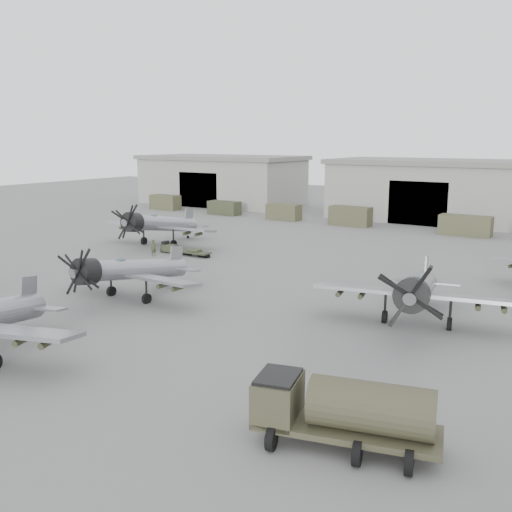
{
  "coord_description": "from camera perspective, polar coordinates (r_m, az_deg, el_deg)",
  "views": [
    {
      "loc": [
        23.51,
        -21.72,
        11.59
      ],
      "look_at": [
        -0.5,
        15.43,
        2.5
      ],
      "focal_mm": 40.0,
      "sensor_mm": 36.0,
      "label": 1
    }
  ],
  "objects": [
    {
      "name": "support_truck_3",
      "position": [
        78.83,
        9.41,
        3.96
      ],
      "size": [
        5.63,
        2.2,
        2.61
      ],
      "primitive_type": "cube",
      "color": "#43422C",
      "rests_on": "ground"
    },
    {
      "name": "ground",
      "position": [
        34.04,
        -13.67,
        -8.64
      ],
      "size": [
        220.0,
        220.0,
        0.0
      ],
      "primitive_type": "plane",
      "color": "slate",
      "rests_on": "ground"
    },
    {
      "name": "hangar_left",
      "position": [
        104.1,
        -3.46,
        7.62
      ],
      "size": [
        29.0,
        14.8,
        8.7
      ],
      "color": "gray",
      "rests_on": "ground"
    },
    {
      "name": "support_truck_4",
      "position": [
        74.18,
        20.2,
        2.87
      ],
      "size": [
        6.13,
        2.2,
        2.47
      ],
      "primitive_type": "cube",
      "color": "#46472E",
      "rests_on": "ground"
    },
    {
      "name": "aircraft_mid_1",
      "position": [
        42.53,
        -12.86,
        -1.43
      ],
      "size": [
        12.08,
        10.87,
        4.86
      ],
      "rotation": [
        0.0,
        0.0,
        -0.02
      ],
      "color": "gray",
      "rests_on": "ground"
    },
    {
      "name": "aircraft_far_0",
      "position": [
        63.48,
        -9.86,
        3.18
      ],
      "size": [
        13.62,
        12.25,
        5.43
      ],
      "rotation": [
        0.0,
        0.0,
        0.08
      ],
      "color": "gray",
      "rests_on": "ground"
    },
    {
      "name": "ground_crew",
      "position": [
        58.38,
        -10.2,
        0.8
      ],
      "size": [
        0.61,
        0.71,
        1.65
      ],
      "primitive_type": "imported",
      "rotation": [
        0.0,
        0.0,
        1.15
      ],
      "color": "#3C3F29",
      "rests_on": "ground"
    },
    {
      "name": "support_truck_1",
      "position": [
        89.37,
        -3.2,
        4.82
      ],
      "size": [
        5.13,
        2.2,
        2.1
      ],
      "primitive_type": "cube",
      "color": "#343824",
      "rests_on": "ground"
    },
    {
      "name": "fuel_tanker",
      "position": [
        22.65,
        8.78,
        -14.8
      ],
      "size": [
        7.44,
        4.44,
        2.73
      ],
      "rotation": [
        0.0,
        0.0,
        0.25
      ],
      "color": "#3B3926",
      "rests_on": "ground"
    },
    {
      "name": "support_truck_2",
      "position": [
        83.53,
        2.79,
        4.42
      ],
      "size": [
        4.98,
        2.2,
        2.3
      ],
      "primitive_type": "cube",
      "color": "#45452D",
      "rests_on": "ground"
    },
    {
      "name": "support_truck_0",
      "position": [
        97.0,
        -9.07,
        5.33
      ],
      "size": [
        5.26,
        2.2,
        2.43
      ],
      "primitive_type": "cube",
      "color": "#44452D",
      "rests_on": "ground"
    },
    {
      "name": "hangar_center",
      "position": [
        87.22,
        17.24,
        6.35
      ],
      "size": [
        29.0,
        14.8,
        8.7
      ],
      "color": "gray",
      "rests_on": "ground"
    },
    {
      "name": "tug_trailer",
      "position": [
        59.09,
        -7.73,
        0.64
      ],
      "size": [
        5.89,
        1.27,
        1.19
      ],
      "rotation": [
        0.0,
        0.0,
        -0.01
      ],
      "color": "#343B26",
      "rests_on": "ground"
    },
    {
      "name": "aircraft_mid_2",
      "position": [
        36.89,
        15.89,
        -3.28
      ],
      "size": [
        13.23,
        11.91,
        5.25
      ],
      "rotation": [
        0.0,
        0.0,
        0.21
      ],
      "color": "gray",
      "rests_on": "ground"
    }
  ]
}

